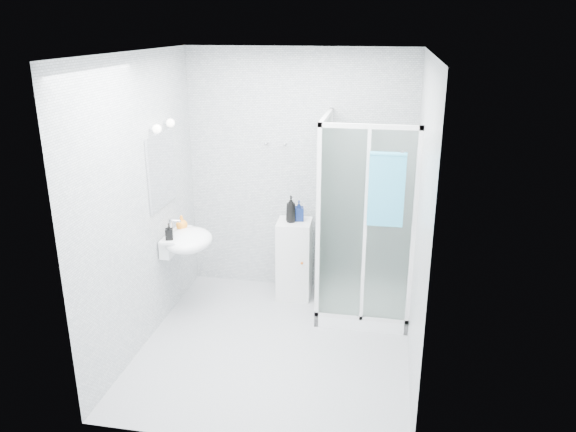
% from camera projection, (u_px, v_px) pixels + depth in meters
% --- Properties ---
extents(room, '(2.40, 2.60, 2.60)m').
position_uv_depth(room, '(275.00, 212.00, 4.74)').
color(room, silver).
rests_on(room, ground).
extents(shower_enclosure, '(0.90, 0.95, 2.00)m').
position_uv_depth(shower_enclosure, '(356.00, 273.00, 5.62)').
color(shower_enclosure, white).
rests_on(shower_enclosure, ground).
extents(wall_basin, '(0.46, 0.56, 0.35)m').
position_uv_depth(wall_basin, '(186.00, 241.00, 5.49)').
color(wall_basin, white).
rests_on(wall_basin, ground).
extents(mirror, '(0.02, 0.60, 0.70)m').
position_uv_depth(mirror, '(162.00, 170.00, 5.30)').
color(mirror, white).
rests_on(mirror, room).
extents(vanity_lights, '(0.10, 0.40, 0.08)m').
position_uv_depth(vanity_lights, '(163.00, 126.00, 5.15)').
color(vanity_lights, silver).
rests_on(vanity_lights, room).
extents(wall_hooks, '(0.23, 0.06, 0.03)m').
position_uv_depth(wall_hooks, '(276.00, 144.00, 5.85)').
color(wall_hooks, silver).
rests_on(wall_hooks, room).
extents(storage_cabinet, '(0.37, 0.39, 0.86)m').
position_uv_depth(storage_cabinet, '(294.00, 259.00, 5.98)').
color(storage_cabinet, silver).
rests_on(storage_cabinet, ground).
extents(hand_towel, '(0.31, 0.05, 0.67)m').
position_uv_depth(hand_towel, '(387.00, 188.00, 4.87)').
color(hand_towel, '#339BC3').
rests_on(hand_towel, shower_enclosure).
extents(shampoo_bottle_a, '(0.14, 0.14, 0.28)m').
position_uv_depth(shampoo_bottle_a, '(291.00, 209.00, 5.78)').
color(shampoo_bottle_a, black).
rests_on(shampoo_bottle_a, storage_cabinet).
extents(shampoo_bottle_b, '(0.12, 0.12, 0.22)m').
position_uv_depth(shampoo_bottle_b, '(299.00, 211.00, 5.84)').
color(shampoo_bottle_b, '#0D1D51').
rests_on(shampoo_bottle_b, storage_cabinet).
extents(soap_dispenser_orange, '(0.12, 0.12, 0.15)m').
position_uv_depth(soap_dispenser_orange, '(182.00, 223.00, 5.57)').
color(soap_dispenser_orange, orange).
rests_on(soap_dispenser_orange, wall_basin).
extents(soap_dispenser_black, '(0.09, 0.09, 0.16)m').
position_uv_depth(soap_dispenser_black, '(169.00, 232.00, 5.31)').
color(soap_dispenser_black, black).
rests_on(soap_dispenser_black, wall_basin).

